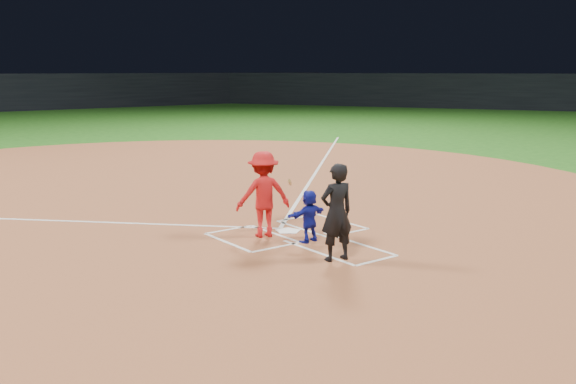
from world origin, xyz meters
TOP-DOWN VIEW (x-y plane):
  - ground at (0.00, 0.00)m, footprint 120.00×120.00m
  - home_plate_dirt at (0.00, 6.00)m, footprint 28.00×28.00m
  - stadium_wall_right at (42.00, 24.00)m, footprint 31.04×52.56m
  - home_plate at (0.00, 0.00)m, footprint 0.60×0.60m
  - catcher at (-0.17, -0.96)m, footprint 1.05×0.44m
  - umpire at (-0.59, -2.30)m, footprint 0.74×0.54m
  - chalk_markings at (0.00, 5.29)m, footprint 28.35×17.32m
  - batter_at_plate at (-0.67, -0.02)m, footprint 1.56×1.01m

SIDE VIEW (x-z plane):
  - ground at x=0.00m, z-range 0.00..0.00m
  - home_plate_dirt at x=0.00m, z-range 0.00..0.01m
  - chalk_markings at x=0.00m, z-range 0.01..0.02m
  - home_plate at x=0.00m, z-range 0.01..0.03m
  - catcher at x=-0.17m, z-range 0.01..1.11m
  - batter_at_plate at x=-0.67m, z-range 0.01..1.86m
  - umpire at x=-0.59m, z-range 0.01..1.86m
  - stadium_wall_right at x=42.00m, z-range 0.00..3.20m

